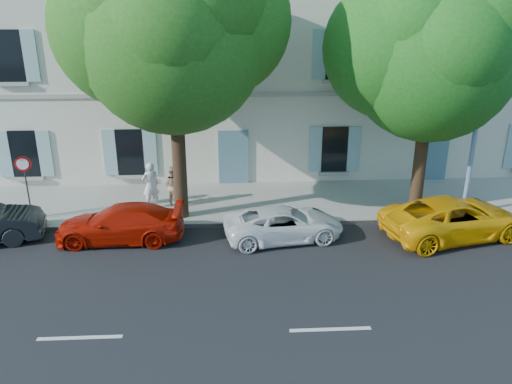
{
  "coord_description": "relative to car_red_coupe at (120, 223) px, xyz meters",
  "views": [
    {
      "loc": [
        -2.37,
        -14.12,
        7.32
      ],
      "look_at": [
        -1.48,
        2.0,
        1.4
      ],
      "focal_mm": 35.0,
      "sensor_mm": 36.0,
      "label": 1
    }
  ],
  "objects": [
    {
      "name": "ground",
      "position": [
        6.07,
        -1.35,
        -0.61
      ],
      "size": [
        90.0,
        90.0,
        0.0
      ],
      "primitive_type": "plane",
      "color": "black"
    },
    {
      "name": "sidewalk",
      "position": [
        6.07,
        3.1,
        -0.54
      ],
      "size": [
        36.0,
        4.5,
        0.15
      ],
      "primitive_type": "cube",
      "color": "#A09E96",
      "rests_on": "ground"
    },
    {
      "name": "kerb",
      "position": [
        6.07,
        0.93,
        -0.53
      ],
      "size": [
        36.0,
        0.16,
        0.16
      ],
      "primitive_type": "cube",
      "color": "#9E998E",
      "rests_on": "ground"
    },
    {
      "name": "building",
      "position": [
        6.07,
        8.85,
        5.39
      ],
      "size": [
        28.0,
        7.0,
        12.0
      ],
      "primitive_type": "cube",
      "color": "beige",
      "rests_on": "ground"
    },
    {
      "name": "car_red_coupe",
      "position": [
        0.0,
        0.0,
        0.0
      ],
      "size": [
        4.23,
        1.73,
        1.22
      ],
      "primitive_type": "imported",
      "rotation": [
        0.0,
        0.0,
        4.71
      ],
      "color": "#B81405",
      "rests_on": "ground"
    },
    {
      "name": "car_white_coupe",
      "position": [
        5.47,
        -0.19,
        -0.06
      ],
      "size": [
        4.24,
        2.45,
        1.11
      ],
      "primitive_type": "imported",
      "rotation": [
        0.0,
        0.0,
        1.73
      ],
      "color": "white",
      "rests_on": "ground"
    },
    {
      "name": "car_yellow_supercar",
      "position": [
        11.24,
        -0.33,
        0.07
      ],
      "size": [
        5.31,
        3.36,
        1.37
      ],
      "primitive_type": "imported",
      "rotation": [
        0.0,
        0.0,
        1.81
      ],
      "color": "#F7AE0A",
      "rests_on": "ground"
    },
    {
      "name": "tree_left",
      "position": [
        1.91,
        1.66,
        5.78
      ],
      "size": [
        6.26,
        6.26,
        9.7
      ],
      "color": "#3A2819",
      "rests_on": "sidewalk"
    },
    {
      "name": "tree_right",
      "position": [
        10.59,
        1.53,
        5.14
      ],
      "size": [
        5.67,
        5.67,
        8.74
      ],
      "color": "#3A2819",
      "rests_on": "sidewalk"
    },
    {
      "name": "road_sign",
      "position": [
        -3.49,
        1.58,
        1.27
      ],
      "size": [
        0.55,
        0.09,
        2.4
      ],
      "color": "#383A3D",
      "rests_on": "sidewalk"
    },
    {
      "name": "street_lamp",
      "position": [
        12.36,
        1.11,
        4.36
      ],
      "size": [
        0.33,
        1.82,
        8.51
      ],
      "color": "#7293BF",
      "rests_on": "sidewalk"
    },
    {
      "name": "pedestrian_a",
      "position": [
        0.68,
        2.56,
        0.44
      ],
      "size": [
        0.78,
        0.69,
        1.8
      ],
      "primitive_type": "imported",
      "rotation": [
        0.0,
        0.0,
        3.63
      ],
      "color": "silver",
      "rests_on": "sidewalk"
    },
    {
      "name": "pedestrian_b",
      "position": [
        1.52,
        2.74,
        0.33
      ],
      "size": [
        0.98,
        0.93,
        1.59
      ],
      "primitive_type": "imported",
      "rotation": [
        0.0,
        0.0,
        2.57
      ],
      "color": "tan",
      "rests_on": "sidewalk"
    }
  ]
}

